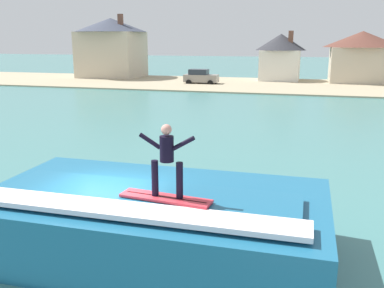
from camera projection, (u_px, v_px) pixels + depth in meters
The scene contains 9 objects.
ground_plane at pixel (109, 247), 11.39m from camera, with size 260.00×260.00×0.00m, color #427C79.
wave_crest at pixel (154, 222), 10.89m from camera, with size 8.64×4.70×1.83m.
surfboard at pixel (166, 198), 9.79m from camera, with size 2.23×0.73×0.06m.
surfer at pixel (167, 157), 9.57m from camera, with size 1.32×0.32×1.71m.
shoreline_bank at pixel (267, 85), 50.78m from camera, with size 120.00×17.12×0.15m.
car_near_shore at pixel (201, 77), 51.85m from camera, with size 4.14×2.04×1.86m.
house_with_chimney at pixel (111, 45), 59.96m from camera, with size 10.12×10.12×8.75m.
house_gabled_white at pixel (361, 54), 53.39m from camera, with size 9.59×9.59×6.41m.
house_small_cottage at pixel (280, 55), 55.47m from camera, with size 6.53×6.53×6.47m.
Camera 1 is at (4.90, -9.43, 5.43)m, focal length 39.67 mm.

